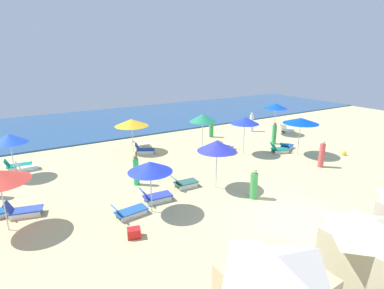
% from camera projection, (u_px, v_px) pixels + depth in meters
% --- Properties ---
extents(ground_plane, '(60.00, 60.00, 0.00)m').
position_uv_depth(ground_plane, '(289.00, 219.00, 12.90)').
color(ground_plane, '#D4C687').
extents(ocean, '(60.00, 14.15, 0.12)m').
position_uv_depth(ocean, '(118.00, 120.00, 31.63)').
color(ocean, '#275080').
rests_on(ocean, ground_plane).
extents(cabana_1, '(2.11, 2.20, 2.68)m').
position_uv_depth(cabana_1, '(366.00, 262.00, 8.18)').
color(cabana_1, beige).
rests_on(cabana_1, ground_plane).
extents(umbrella_0, '(1.94, 1.94, 2.53)m').
position_uv_depth(umbrella_0, '(9.00, 139.00, 16.68)').
color(umbrella_0, silver).
rests_on(umbrella_0, ground_plane).
extents(lounge_chair_0_0, '(1.28, 0.70, 0.69)m').
position_uv_depth(lounge_chair_0_0, '(26.00, 166.00, 18.18)').
color(lounge_chair_0_0, silver).
rests_on(lounge_chair_0_0, ground_plane).
extents(lounge_chair_0_1, '(1.50, 0.76, 0.71)m').
position_uv_depth(lounge_chair_0_1, '(18.00, 165.00, 18.36)').
color(lounge_chair_0_1, silver).
rests_on(lounge_chair_0_1, ground_plane).
extents(umbrella_1, '(2.01, 2.01, 2.60)m').
position_uv_depth(umbrella_1, '(217.00, 146.00, 15.24)').
color(umbrella_1, silver).
rests_on(umbrella_1, ground_plane).
extents(lounge_chair_1_0, '(1.42, 0.70, 0.73)m').
position_uv_depth(lounge_chair_1_0, '(184.00, 182.00, 15.86)').
color(lounge_chair_1_0, silver).
rests_on(lounge_chair_1_0, ground_plane).
extents(lounge_chair_2_0, '(1.56, 0.95, 0.75)m').
position_uv_depth(lounge_chair_2_0, '(23.00, 210.00, 13.07)').
color(lounge_chair_2_0, silver).
rests_on(lounge_chair_2_0, ground_plane).
extents(umbrella_3, '(2.37, 2.37, 2.38)m').
position_uv_depth(umbrella_3, '(132.00, 123.00, 21.18)').
color(umbrella_3, silver).
rests_on(umbrella_3, ground_plane).
extents(lounge_chair_3_0, '(1.47, 1.16, 0.75)m').
position_uv_depth(lounge_chair_3_0, '(144.00, 150.00, 21.28)').
color(lounge_chair_3_0, silver).
rests_on(lounge_chair_3_0, ground_plane).
extents(lounge_chair_3_1, '(1.45, 0.98, 0.68)m').
position_uv_depth(lounge_chair_3_1, '(140.00, 144.00, 22.66)').
color(lounge_chair_3_1, silver).
rests_on(lounge_chair_3_1, ground_plane).
extents(umbrella_4, '(1.93, 1.93, 2.39)m').
position_uv_depth(umbrella_4, '(150.00, 167.00, 12.88)').
color(umbrella_4, silver).
rests_on(umbrella_4, ground_plane).
extents(lounge_chair_4_0, '(1.52, 0.74, 0.77)m').
position_uv_depth(lounge_chair_4_0, '(155.00, 196.00, 14.34)').
color(lounge_chair_4_0, silver).
rests_on(lounge_chair_4_0, ground_plane).
extents(lounge_chair_4_1, '(1.54, 0.79, 0.69)m').
position_uv_depth(lounge_chair_4_1, '(129.00, 211.00, 13.04)').
color(lounge_chair_4_1, silver).
rests_on(lounge_chair_4_1, ground_plane).
extents(umbrella_5, '(2.37, 2.37, 2.62)m').
position_uv_depth(umbrella_5, '(301.00, 121.00, 20.39)').
color(umbrella_5, silver).
rests_on(umbrella_5, ground_plane).
extents(lounge_chair_5_0, '(1.50, 1.12, 0.62)m').
position_uv_depth(lounge_chair_5_0, '(287.00, 146.00, 22.24)').
color(lounge_chair_5_0, silver).
rests_on(lounge_chair_5_0, ground_plane).
extents(lounge_chair_5_1, '(1.44, 1.05, 0.77)m').
position_uv_depth(lounge_chair_5_1, '(279.00, 149.00, 21.46)').
color(lounge_chair_5_1, silver).
rests_on(lounge_chair_5_1, ground_plane).
extents(umbrella_6, '(1.95, 1.95, 2.66)m').
position_uv_depth(umbrella_6, '(245.00, 120.00, 20.56)').
color(umbrella_6, silver).
rests_on(umbrella_6, ground_plane).
extents(lounge_chair_6_0, '(1.38, 0.77, 0.82)m').
position_uv_depth(lounge_chair_6_0, '(225.00, 146.00, 22.03)').
color(lounge_chair_6_0, silver).
rests_on(lounge_chair_6_0, ground_plane).
extents(umbrella_7, '(1.91, 1.91, 2.73)m').
position_uv_depth(umbrella_7, '(203.00, 118.00, 21.18)').
color(umbrella_7, silver).
rests_on(umbrella_7, ground_plane).
extents(umbrella_8, '(2.01, 2.01, 2.70)m').
position_uv_depth(umbrella_8, '(276.00, 106.00, 25.82)').
color(umbrella_8, silver).
rests_on(umbrella_8, ground_plane).
extents(lounge_chair_8_0, '(1.33, 0.69, 0.76)m').
position_uv_depth(lounge_chair_8_0, '(287.00, 130.00, 27.01)').
color(lounge_chair_8_0, silver).
rests_on(lounge_chair_8_0, ground_plane).
extents(beachgoer_0, '(0.35, 0.35, 1.68)m').
position_uv_depth(beachgoer_0, '(136.00, 171.00, 16.10)').
color(beachgoer_0, '#30B866').
rests_on(beachgoer_0, ground_plane).
extents(beachgoer_1, '(0.38, 0.38, 1.72)m').
position_uv_depth(beachgoer_1, '(274.00, 134.00, 23.43)').
color(beachgoer_1, '#3FA156').
rests_on(beachgoer_1, ground_plane).
extents(beachgoer_2, '(0.40, 0.40, 1.50)m').
position_uv_depth(beachgoer_2, '(254.00, 185.00, 14.59)').
color(beachgoer_2, green).
rests_on(beachgoer_2, ground_plane).
extents(beachgoer_3, '(0.52, 0.52, 1.52)m').
position_uv_depth(beachgoer_3, '(211.00, 129.00, 25.40)').
color(beachgoer_3, green).
rests_on(beachgoer_3, ground_plane).
extents(beachgoer_4, '(0.49, 0.49, 1.70)m').
position_uv_depth(beachgoer_4, '(252.00, 123.00, 27.24)').
color(beachgoer_4, white).
rests_on(beachgoer_4, ground_plane).
extents(beachgoer_5, '(0.38, 0.38, 1.71)m').
position_uv_depth(beachgoer_5, '(322.00, 155.00, 18.63)').
color(beachgoer_5, '#D44E4D').
rests_on(beachgoer_5, ground_plane).
extents(cooler_box_0, '(0.59, 0.52, 0.37)m').
position_uv_depth(cooler_box_0, '(134.00, 233.00, 11.58)').
color(cooler_box_0, red).
rests_on(cooler_box_0, ground_plane).
extents(beach_ball_1, '(0.31, 0.31, 0.31)m').
position_uv_depth(beach_ball_1, '(344.00, 153.00, 21.00)').
color(beach_ball_1, yellow).
rests_on(beach_ball_1, ground_plane).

